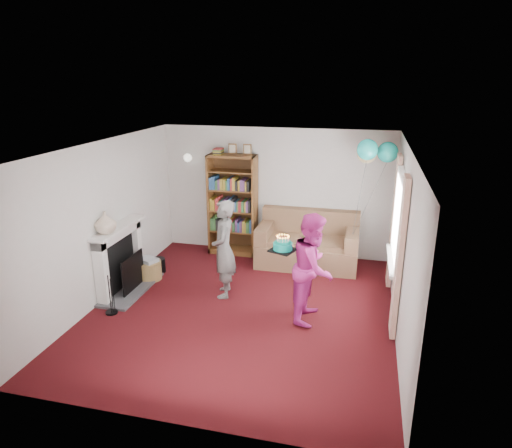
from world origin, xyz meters
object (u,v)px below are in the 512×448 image
(bookcase, at_px, (233,206))
(birthday_cake, at_px, (283,246))
(sofa, at_px, (308,245))
(person_striped, at_px, (224,249))
(person_magenta, at_px, (313,267))

(bookcase, height_order, birthday_cake, bookcase)
(bookcase, height_order, sofa, bookcase)
(person_striped, xyz_separation_m, person_magenta, (1.48, -0.41, 0.01))
(sofa, xyz_separation_m, person_magenta, (0.33, -2.06, 0.44))
(bookcase, bearing_deg, person_striped, -78.12)
(birthday_cake, bearing_deg, sofa, 87.62)
(bookcase, xyz_separation_m, person_striped, (0.39, -1.87, -0.18))
(person_striped, bearing_deg, sofa, 131.42)
(person_magenta, relative_size, birthday_cake, 4.94)
(sofa, distance_m, person_magenta, 2.13)
(sofa, distance_m, person_striped, 2.05)
(sofa, xyz_separation_m, birthday_cake, (-0.09, -2.21, 0.79))
(bookcase, height_order, person_striped, bookcase)
(sofa, bearing_deg, birthday_cake, -92.88)
(birthday_cake, bearing_deg, bookcase, 120.73)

